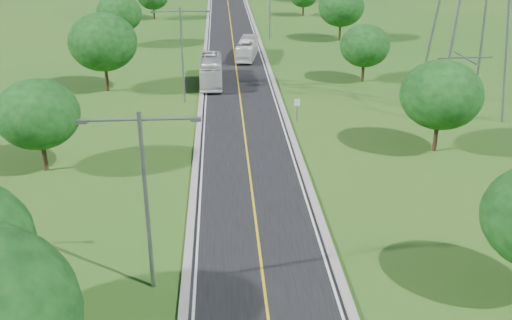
# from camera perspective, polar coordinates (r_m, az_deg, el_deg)

# --- Properties ---
(ground) EXTENTS (260.00, 260.00, 0.00)m
(ground) POSITION_cam_1_polar(r_m,az_deg,el_deg) (76.35, -2.00, 9.27)
(ground) COLOR #215818
(ground) RESTS_ON ground
(road) EXTENTS (8.00, 150.00, 0.06)m
(road) POSITION_cam_1_polar(r_m,az_deg,el_deg) (82.17, -2.14, 10.31)
(road) COLOR black
(road) RESTS_ON ground
(curb_left) EXTENTS (0.50, 150.00, 0.22)m
(curb_left) POSITION_cam_1_polar(r_m,az_deg,el_deg) (82.15, -5.15, 10.29)
(curb_left) COLOR gray
(curb_left) RESTS_ON ground
(curb_right) EXTENTS (0.50, 150.00, 0.22)m
(curb_right) POSITION_cam_1_polar(r_m,az_deg,el_deg) (82.37, 0.87, 10.42)
(curb_right) COLOR gray
(curb_right) RESTS_ON ground
(speed_limit_sign) EXTENTS (0.55, 0.09, 2.40)m
(speed_limit_sign) POSITION_cam_1_polar(r_m,az_deg,el_deg) (55.19, 4.12, 5.38)
(speed_limit_sign) COLOR slate
(speed_limit_sign) RESTS_ON ground
(streetlight_near_left) EXTENTS (5.90, 0.25, 10.00)m
(streetlight_near_left) POSITION_cam_1_polar(r_m,az_deg,el_deg) (29.20, -11.03, -2.80)
(streetlight_near_left) COLOR slate
(streetlight_near_left) RESTS_ON ground
(streetlight_mid_left) EXTENTS (5.90, 0.25, 10.00)m
(streetlight_mid_left) POSITION_cam_1_polar(r_m,az_deg,el_deg) (60.49, -7.43, 11.11)
(streetlight_mid_left) COLOR slate
(streetlight_mid_left) RESTS_ON ground
(streetlight_far_right) EXTENTS (5.90, 0.25, 10.00)m
(streetlight_far_right) POSITION_cam_1_polar(r_m,az_deg,el_deg) (93.23, 1.41, 15.58)
(streetlight_far_right) COLOR slate
(streetlight_far_right) RESTS_ON ground
(tree_lb) EXTENTS (6.30, 6.30, 7.33)m
(tree_lb) POSITION_cam_1_polar(r_m,az_deg,el_deg) (46.42, -20.98, 4.29)
(tree_lb) COLOR black
(tree_lb) RESTS_ON ground
(tree_lc) EXTENTS (7.56, 7.56, 8.79)m
(tree_lc) POSITION_cam_1_polar(r_m,az_deg,el_deg) (66.60, -15.06, 11.32)
(tree_lc) COLOR black
(tree_lc) RESTS_ON ground
(tree_ld) EXTENTS (6.72, 6.72, 7.82)m
(tree_ld) POSITION_cam_1_polar(r_m,az_deg,el_deg) (90.31, -13.53, 14.08)
(tree_ld) COLOR black
(tree_ld) RESTS_ON ground
(tree_rb) EXTENTS (6.72, 6.72, 7.82)m
(tree_rb) POSITION_cam_1_polar(r_m,az_deg,el_deg) (49.50, 18.04, 6.22)
(tree_rb) COLOR black
(tree_rb) RESTS_ON ground
(tree_rc) EXTENTS (5.88, 5.88, 6.84)m
(tree_rc) POSITION_cam_1_polar(r_m,az_deg,el_deg) (69.66, 10.83, 11.16)
(tree_rc) COLOR black
(tree_rc) RESTS_ON ground
(tree_rd) EXTENTS (7.14, 7.14, 8.30)m
(tree_rd) POSITION_cam_1_polar(r_m,az_deg,el_deg) (92.97, 8.52, 14.90)
(tree_rd) COLOR black
(tree_rd) RESTS_ON ground
(bus_outbound) EXTENTS (3.66, 9.80, 2.67)m
(bus_outbound) POSITION_cam_1_polar(r_m,az_deg,el_deg) (80.78, -0.88, 11.09)
(bus_outbound) COLOR white
(bus_outbound) RESTS_ON road
(bus_inbound) EXTENTS (2.56, 10.65, 2.96)m
(bus_inbound) POSITION_cam_1_polar(r_m,az_deg,el_deg) (68.51, -4.53, 8.90)
(bus_inbound) COLOR silver
(bus_inbound) RESTS_ON road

